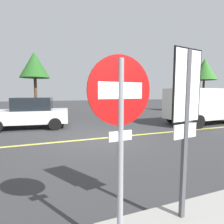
% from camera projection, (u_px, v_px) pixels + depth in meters
% --- Properties ---
extents(ground_plane, '(80.00, 80.00, 0.00)m').
position_uv_depth(ground_plane, '(99.00, 139.00, 7.58)').
color(ground_plane, '#38383A').
extents(lane_marking_centre, '(28.00, 0.16, 0.01)m').
position_uv_depth(lane_marking_centre, '(159.00, 133.00, 8.62)').
color(lane_marking_centre, '#E0D14C').
extents(stop_sign, '(0.76, 0.09, 2.34)m').
position_uv_depth(stop_sign, '(120.00, 124.00, 1.96)').
color(stop_sign, gray).
rests_on(stop_sign, ground_plane).
extents(speed_limit_sign, '(0.53, 0.11, 2.52)m').
position_uv_depth(speed_limit_sign, '(186.00, 106.00, 2.41)').
color(speed_limit_sign, '#4C4C51').
rests_on(speed_limit_sign, ground_plane).
extents(white_van, '(5.30, 2.49, 2.20)m').
position_uv_depth(white_van, '(206.00, 104.00, 11.16)').
color(white_van, silver).
rests_on(white_van, ground_plane).
extents(car_white_near_curb, '(4.22, 2.43, 1.69)m').
position_uv_depth(car_white_near_curb, '(31.00, 113.00, 9.80)').
color(car_white_near_curb, white).
rests_on(car_white_near_curb, ground_plane).
extents(tree_left_verge, '(2.38, 2.38, 5.35)m').
position_uv_depth(tree_left_verge, '(204.00, 70.00, 17.72)').
color(tree_left_verge, '#513823').
rests_on(tree_left_verge, ground_plane).
extents(tree_centre_verge, '(2.26, 2.26, 5.14)m').
position_uv_depth(tree_centre_verge, '(34.00, 65.00, 13.98)').
color(tree_centre_verge, '#513823').
rests_on(tree_centre_verge, ground_plane).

